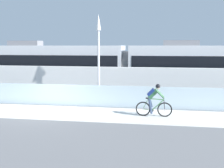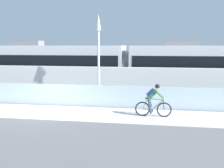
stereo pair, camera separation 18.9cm
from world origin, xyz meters
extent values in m
plane|color=slate|center=(0.00, 0.00, 0.00)|extent=(200.00, 200.00, 0.00)
cube|color=silver|center=(0.00, 0.00, 0.01)|extent=(32.00, 3.20, 0.01)
cube|color=silver|center=(0.00, 1.85, 0.61)|extent=(32.00, 0.05, 1.23)
cube|color=silver|center=(0.00, 3.65, 1.07)|extent=(32.00, 0.36, 2.13)
cube|color=#595654|center=(0.00, 6.13, 0.00)|extent=(32.00, 0.08, 0.01)
cube|color=#595654|center=(0.00, 7.57, 0.00)|extent=(32.00, 0.08, 0.01)
cube|color=silver|center=(-2.22, 6.85, 1.90)|extent=(11.00, 2.50, 3.10)
cube|color=black|center=(-2.22, 6.85, 2.25)|extent=(10.56, 2.54, 1.04)
cube|color=#14724C|center=(-2.22, 6.85, 0.53)|extent=(10.78, 2.53, 0.28)
cube|color=slate|center=(-4.20, 6.85, 3.63)|extent=(2.40, 1.10, 0.36)
cube|color=#232326|center=(-5.74, 6.85, 0.36)|extent=(1.40, 1.88, 0.20)
cylinder|color=black|center=(-5.74, 6.13, 0.30)|extent=(0.60, 0.10, 0.60)
cylinder|color=black|center=(-5.74, 7.57, 0.30)|extent=(0.60, 0.10, 0.60)
cube|color=#232326|center=(1.30, 6.85, 0.36)|extent=(1.40, 1.88, 0.20)
cylinder|color=black|center=(1.30, 6.13, 0.30)|extent=(0.60, 0.10, 0.60)
cylinder|color=black|center=(1.30, 7.57, 0.30)|extent=(0.60, 0.10, 0.60)
cube|color=silver|center=(9.28, 6.85, 1.90)|extent=(11.00, 2.50, 3.10)
cube|color=black|center=(9.28, 6.85, 2.25)|extent=(10.56, 2.54, 1.04)
cube|color=#14724C|center=(9.28, 6.85, 0.53)|extent=(10.78, 2.53, 0.28)
cube|color=slate|center=(7.30, 6.85, 3.63)|extent=(2.40, 1.10, 0.36)
cube|color=#232326|center=(5.76, 6.85, 0.36)|extent=(1.40, 1.88, 0.20)
cylinder|color=black|center=(5.76, 6.13, 0.30)|extent=(0.60, 0.10, 0.60)
cylinder|color=black|center=(5.76, 7.57, 0.30)|extent=(0.60, 0.10, 0.60)
cylinder|color=#59595B|center=(3.53, 6.85, 1.90)|extent=(0.60, 2.30, 2.30)
torus|color=black|center=(6.25, 0.00, 0.36)|extent=(0.72, 0.06, 0.72)
cylinder|color=#99999E|center=(6.25, 0.00, 0.36)|extent=(0.07, 0.10, 0.07)
torus|color=black|center=(5.20, 0.00, 0.36)|extent=(0.72, 0.06, 0.72)
cylinder|color=#99999E|center=(5.20, 0.00, 0.36)|extent=(0.07, 0.10, 0.07)
cylinder|color=#337233|center=(5.91, 0.00, 0.57)|extent=(0.60, 0.04, 0.58)
cylinder|color=#337233|center=(5.53, 0.00, 0.59)|extent=(0.22, 0.04, 0.59)
cylinder|color=#337233|center=(5.82, 0.00, 0.86)|extent=(0.76, 0.04, 0.07)
cylinder|color=#337233|center=(5.41, 0.00, 0.33)|extent=(0.43, 0.03, 0.09)
cylinder|color=#337233|center=(5.32, 0.00, 0.62)|extent=(0.27, 0.02, 0.53)
cylinder|color=black|center=(6.22, 0.00, 0.60)|extent=(0.08, 0.03, 0.49)
cube|color=black|center=(5.44, 0.00, 0.90)|extent=(0.24, 0.10, 0.05)
cylinder|color=black|center=(6.20, 0.00, 0.95)|extent=(0.03, 0.58, 0.03)
cylinder|color=#262628|center=(5.62, 0.00, 0.30)|extent=(0.18, 0.02, 0.18)
cube|color=#33663F|center=(5.66, 0.00, 1.11)|extent=(0.50, 0.28, 0.51)
cube|color=navy|center=(5.57, 0.00, 1.21)|extent=(0.38, 0.30, 0.38)
sphere|color=beige|center=(5.90, 0.00, 1.46)|extent=(0.20, 0.20, 0.20)
sphere|color=black|center=(5.90, 0.00, 1.49)|extent=(0.23, 0.23, 0.23)
cylinder|color=#33663F|center=(6.02, -0.16, 1.12)|extent=(0.41, 0.08, 0.41)
cylinder|color=#33663F|center=(6.02, 0.16, 1.12)|extent=(0.41, 0.08, 0.41)
cylinder|color=#384766|center=(5.55, -0.09, 0.55)|extent=(0.25, 0.11, 0.79)
cylinder|color=#384766|center=(5.55, 0.09, 0.69)|extent=(0.25, 0.11, 0.52)
cylinder|color=gray|center=(2.50, 2.15, 0.10)|extent=(0.24, 0.24, 0.20)
cylinder|color=silver|center=(2.50, 2.15, 2.20)|extent=(0.12, 0.12, 4.20)
cone|color=white|center=(2.50, 2.15, 4.75)|extent=(0.28, 0.28, 0.90)
camera|label=1|loc=(6.13, -14.38, 3.46)|focal=47.68mm
camera|label=2|loc=(6.32, -14.35, 3.46)|focal=47.68mm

